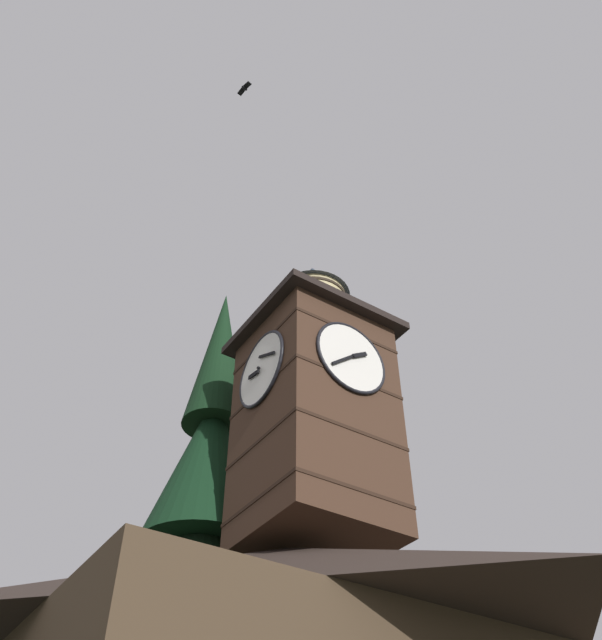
# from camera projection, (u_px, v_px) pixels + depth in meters

# --- Properties ---
(clock_tower) EXTENTS (4.33, 4.33, 10.11)m
(clock_tower) POSITION_uv_depth(u_px,v_px,m) (314.00, 405.00, 20.32)
(clock_tower) COLOR #422B1E
(clock_tower) RESTS_ON building_main
(pine_tree_behind) EXTENTS (7.04, 7.04, 19.91)m
(pine_tree_behind) POSITION_uv_depth(u_px,v_px,m) (193.00, 631.00, 18.62)
(pine_tree_behind) COLOR #473323
(pine_tree_behind) RESTS_ON ground_plane
(flying_bird_high) EXTENTS (0.25, 0.64, 0.13)m
(flying_bird_high) POSITION_uv_depth(u_px,v_px,m) (244.00, 88.00, 24.17)
(flying_bird_high) COLOR black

